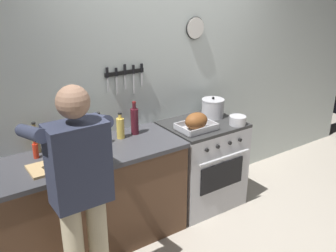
% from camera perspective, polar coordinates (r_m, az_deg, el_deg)
% --- Properties ---
extents(wall_back, '(6.00, 0.13, 2.60)m').
position_cam_1_polar(wall_back, '(3.84, -0.54, 6.96)').
color(wall_back, silver).
rests_on(wall_back, ground).
extents(counter_block, '(2.03, 0.65, 0.90)m').
position_cam_1_polar(counter_block, '(3.39, -14.37, -11.57)').
color(counter_block, brown).
rests_on(counter_block, ground).
extents(stove, '(0.76, 0.67, 0.90)m').
position_cam_1_polar(stove, '(3.99, 5.05, -5.61)').
color(stove, '#BCBCC1').
rests_on(stove, ground).
extents(person_cook, '(0.51, 0.63, 1.66)m').
position_cam_1_polar(person_cook, '(2.62, -13.05, -9.02)').
color(person_cook, '#C6B793').
rests_on(person_cook, ground).
extents(roasting_pan, '(0.35, 0.26, 0.17)m').
position_cam_1_polar(roasting_pan, '(3.61, 4.26, 0.53)').
color(roasting_pan, '#B7B7BC').
rests_on(roasting_pan, stove).
extents(stock_pot, '(0.23, 0.23, 0.22)m').
position_cam_1_polar(stock_pot, '(3.97, 6.71, 2.69)').
color(stock_pot, '#B7B7BC').
rests_on(stock_pot, stove).
extents(saucepan, '(0.16, 0.16, 0.09)m').
position_cam_1_polar(saucepan, '(3.80, 10.37, 0.83)').
color(saucepan, '#B7B7BC').
rests_on(saucepan, stove).
extents(cutting_board, '(0.36, 0.24, 0.02)m').
position_cam_1_polar(cutting_board, '(3.05, -16.82, -5.81)').
color(cutting_board, tan).
rests_on(cutting_board, counter_block).
extents(bottle_cooking_oil, '(0.07, 0.07, 0.24)m').
position_cam_1_polar(bottle_cooking_oil, '(3.43, -7.13, -0.23)').
color(bottle_cooking_oil, gold).
rests_on(bottle_cooking_oil, counter_block).
extents(bottle_wine_red, '(0.07, 0.07, 0.31)m').
position_cam_1_polar(bottle_wine_red, '(3.50, -5.02, 0.81)').
color(bottle_wine_red, '#47141E').
rests_on(bottle_wine_red, counter_block).
extents(bottle_soy_sauce, '(0.06, 0.06, 0.21)m').
position_cam_1_polar(bottle_soy_sauce, '(3.33, -16.51, -1.96)').
color(bottle_soy_sauce, black).
rests_on(bottle_soy_sauce, counter_block).
extents(bottle_hot_sauce, '(0.04, 0.04, 0.16)m').
position_cam_1_polar(bottle_hot_sauce, '(3.22, -19.20, -3.46)').
color(bottle_hot_sauce, red).
rests_on(bottle_hot_sauce, counter_block).
extents(bottle_olive_oil, '(0.06, 0.06, 0.30)m').
position_cam_1_polar(bottle_olive_oil, '(3.31, -10.22, -0.81)').
color(bottle_olive_oil, '#385623').
rests_on(bottle_olive_oil, counter_block).
extents(bottle_vinegar, '(0.07, 0.07, 0.26)m').
position_cam_1_polar(bottle_vinegar, '(3.31, -19.19, -1.98)').
color(bottle_vinegar, '#997F4C').
rests_on(bottle_vinegar, counter_block).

